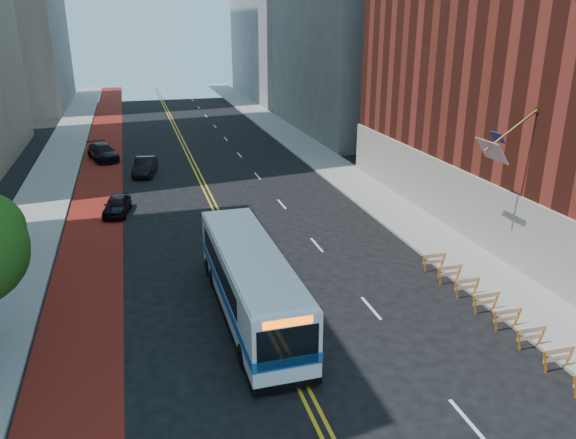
% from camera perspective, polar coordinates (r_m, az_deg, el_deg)
% --- Properties ---
extents(ground, '(160.00, 160.00, 0.00)m').
position_cam_1_polar(ground, '(20.51, 2.55, -18.57)').
color(ground, black).
rests_on(ground, ground).
extents(sidewalk_left, '(4.00, 140.00, 0.15)m').
position_cam_1_polar(sidewalk_left, '(47.45, -23.35, 2.72)').
color(sidewalk_left, gray).
rests_on(sidewalk_left, ground).
extents(sidewalk_right, '(4.00, 140.00, 0.15)m').
position_cam_1_polar(sidewalk_right, '(50.00, 4.98, 5.11)').
color(sidewalk_right, gray).
rests_on(sidewalk_right, ground).
extents(bus_lane_paint, '(3.60, 140.00, 0.01)m').
position_cam_1_polar(bus_lane_paint, '(47.07, -18.65, 3.10)').
color(bus_lane_paint, maroon).
rests_on(bus_lane_paint, ground).
extents(center_line_inner, '(0.14, 140.00, 0.01)m').
position_cam_1_polar(center_line_inner, '(47.24, -9.04, 3.97)').
color(center_line_inner, gold).
rests_on(center_line_inner, ground).
extents(center_line_outer, '(0.14, 140.00, 0.01)m').
position_cam_1_polar(center_line_outer, '(47.28, -8.60, 4.00)').
color(center_line_outer, gold).
rests_on(center_line_outer, ground).
extents(lane_dashes, '(0.14, 98.20, 0.01)m').
position_cam_1_polar(lane_dashes, '(55.62, -4.95, 6.55)').
color(lane_dashes, silver).
rests_on(lane_dashes, ground).
extents(construction_barriers, '(1.42, 10.91, 1.00)m').
position_cam_1_polar(construction_barriers, '(26.66, 20.38, -8.40)').
color(construction_barriers, orange).
rests_on(construction_barriers, ground).
extents(transit_bus, '(2.73, 11.85, 3.25)m').
position_cam_1_polar(transit_bus, '(25.15, -3.88, -6.23)').
color(transit_bus, white).
rests_on(transit_bus, ground).
extents(car_a, '(2.17, 4.01, 1.29)m').
position_cam_1_polar(car_a, '(40.12, -16.99, 1.43)').
color(car_a, black).
rests_on(car_a, ground).
extents(car_b, '(2.38, 4.67, 1.47)m').
position_cam_1_polar(car_b, '(49.72, -14.32, 5.27)').
color(car_b, black).
rests_on(car_b, ground).
extents(car_c, '(3.38, 5.45, 1.47)m').
position_cam_1_polar(car_c, '(56.18, -18.31, 6.52)').
color(car_c, black).
rests_on(car_c, ground).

